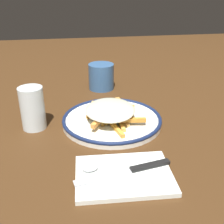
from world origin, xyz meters
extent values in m
plane|color=#432913|center=(0.00, 0.00, 0.00)|extent=(2.60, 2.60, 0.00)
cylinder|color=white|center=(0.00, 0.00, 0.01)|extent=(0.28, 0.28, 0.01)
torus|color=#17244A|center=(0.00, 0.00, 0.01)|extent=(0.28, 0.28, 0.01)
cube|color=gold|center=(-0.07, 0.00, 0.02)|extent=(0.09, 0.03, 0.01)
cube|color=gold|center=(0.00, 0.00, 0.02)|extent=(0.08, 0.06, 0.01)
cube|color=gold|center=(0.06, -0.04, 0.03)|extent=(0.06, 0.02, 0.01)
cube|color=gold|center=(0.08, -0.03, 0.02)|extent=(0.07, 0.08, 0.01)
cube|color=gold|center=(0.00, 0.00, 0.03)|extent=(0.02, 0.07, 0.01)
cube|color=orange|center=(0.00, -0.02, 0.02)|extent=(0.09, 0.02, 0.01)
cube|color=#CB8935|center=(0.00, 0.00, 0.02)|extent=(0.07, 0.06, 0.01)
cube|color=gold|center=(-0.05, -0.02, 0.02)|extent=(0.07, 0.01, 0.01)
cube|color=#DF8F3E|center=(-0.04, 0.04, 0.03)|extent=(0.08, 0.06, 0.01)
cube|color=#E7BB67|center=(-0.01, -0.03, 0.02)|extent=(0.07, 0.03, 0.01)
cube|color=gold|center=(0.00, 0.02, 0.02)|extent=(0.09, 0.03, 0.01)
cube|color=#DCA356|center=(-0.03, -0.02, 0.02)|extent=(0.06, 0.03, 0.01)
cube|color=gold|center=(0.02, -0.07, 0.02)|extent=(0.07, 0.03, 0.01)
cube|color=orange|center=(-0.05, -0.04, 0.03)|extent=(0.02, 0.09, 0.01)
cube|color=#E0AC55|center=(0.01, 0.02, 0.04)|extent=(0.05, 0.07, 0.01)
cube|color=#ECA54C|center=(0.00, -0.02, 0.02)|extent=(0.07, 0.05, 0.01)
cube|color=#E7AE57|center=(0.05, 0.00, 0.02)|extent=(0.05, 0.09, 0.01)
cube|color=gold|center=(0.01, -0.02, 0.03)|extent=(0.03, 0.08, 0.01)
cube|color=gold|center=(-0.01, 0.01, 0.03)|extent=(0.08, 0.06, 0.01)
cube|color=gold|center=(0.02, 0.03, 0.02)|extent=(0.04, 0.09, 0.01)
cube|color=gold|center=(0.02, -0.03, 0.03)|extent=(0.02, 0.08, 0.01)
cube|color=#BF8F3A|center=(-0.02, 0.01, 0.02)|extent=(0.02, 0.08, 0.01)
cube|color=gold|center=(0.00, 0.02, 0.02)|extent=(0.02, 0.06, 0.01)
cube|color=gold|center=(0.07, 0.05, 0.02)|extent=(0.08, 0.03, 0.01)
ellipsoid|color=beige|center=(-0.01, 0.01, 0.05)|extent=(0.18, 0.16, 0.02)
cube|color=#276B34|center=(-0.05, -0.02, 0.05)|extent=(0.00, 0.00, 0.00)
cube|color=#3A6133|center=(-0.01, 0.00, 0.05)|extent=(0.00, 0.00, 0.00)
cube|color=#38562B|center=(0.00, -0.01, 0.05)|extent=(0.00, 0.00, 0.00)
cube|color=#356523|center=(-0.03, 0.04, 0.05)|extent=(0.00, 0.00, 0.00)
cube|color=#3A6226|center=(0.00, 0.01, 0.05)|extent=(0.00, 0.00, 0.00)
cube|color=#2D6E34|center=(-0.05, 0.03, 0.05)|extent=(0.00, 0.00, 0.00)
cube|color=white|center=(-0.24, 0.02, 0.01)|extent=(0.15, 0.21, 0.01)
cube|color=silver|center=(-0.27, -0.01, 0.01)|extent=(0.03, 0.11, 0.01)
cube|color=silver|center=(-0.28, 0.09, 0.01)|extent=(0.03, 0.05, 0.00)
cube|color=black|center=(-0.23, -0.04, 0.01)|extent=(0.03, 0.09, 0.01)
cube|color=silver|center=(-0.25, 0.06, 0.01)|extent=(0.04, 0.12, 0.00)
cube|color=silver|center=(-0.21, 0.00, 0.01)|extent=(0.02, 0.10, 0.00)
ellipsoid|color=silver|center=(-0.22, 0.08, 0.02)|extent=(0.03, 0.03, 0.01)
cylinder|color=silver|center=(0.01, 0.22, 0.06)|extent=(0.07, 0.07, 0.12)
cylinder|color=#365D8E|center=(0.28, -0.01, 0.05)|extent=(0.09, 0.09, 0.09)
torus|color=#365D8E|center=(0.33, -0.01, 0.05)|extent=(0.05, 0.01, 0.05)
camera|label=1|loc=(-0.69, 0.11, 0.37)|focal=44.27mm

